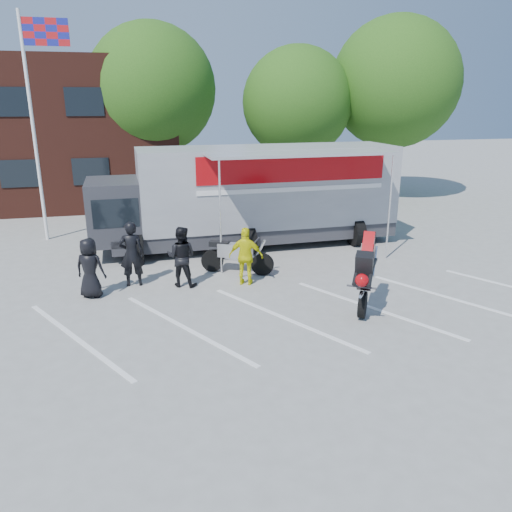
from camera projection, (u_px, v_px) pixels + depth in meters
name	position (u px, v px, depth m)	size (l,w,h in m)	color
ground	(287.00, 337.00, 11.20)	(100.00, 100.00, 0.00)	#9B9B96
parking_bay_lines	(275.00, 318.00, 12.12)	(18.00, 5.00, 0.01)	white
flagpole	(37.00, 101.00, 17.56)	(1.61, 0.12, 8.00)	white
tree_left	(152.00, 89.00, 23.92)	(6.12, 6.12, 8.64)	#382314
tree_mid	(297.00, 103.00, 24.75)	(5.44, 5.44, 7.68)	#382314
tree_right	(395.00, 83.00, 25.13)	(6.46, 6.46, 9.12)	#382314
transporter_truck	(255.00, 245.00, 18.30)	(11.06, 5.33, 3.52)	#9B9EA4
parked_motorcycle	(237.00, 273.00, 15.30)	(0.77, 2.31, 1.21)	#AAABAF
stunt_bike_rider	(365.00, 307.00, 12.79)	(0.88, 1.87, 2.20)	black
spectator_leather_a	(90.00, 268.00, 13.23)	(0.80, 0.52, 1.63)	black
spectator_leather_b	(132.00, 254.00, 14.02)	(0.68, 0.45, 1.88)	black
spectator_leather_c	(181.00, 257.00, 14.02)	(0.84, 0.66, 1.73)	black
spectator_hivis	(246.00, 256.00, 14.14)	(0.98, 0.41, 1.67)	yellow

